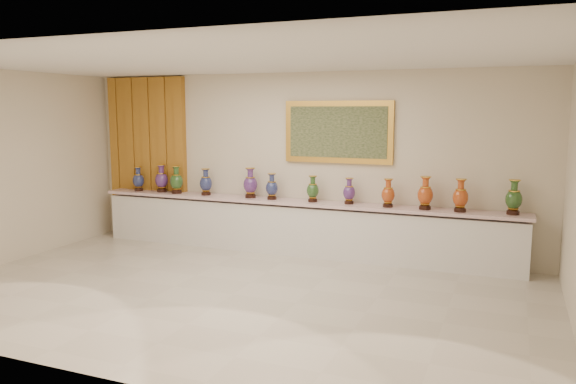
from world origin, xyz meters
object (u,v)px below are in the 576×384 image
at_px(vase_0, 138,180).
at_px(vase_2, 176,181).
at_px(counter, 296,228).
at_px(vase_1, 162,180).

bearing_deg(vase_0, vase_2, -0.43).
xyz_separation_m(counter, vase_0, (-3.11, -0.04, 0.67)).
bearing_deg(counter, vase_1, 179.68).
distance_m(vase_0, vase_1, 0.47).
height_order(counter, vase_1, vase_1).
height_order(counter, vase_0, vase_0).
xyz_separation_m(counter, vase_2, (-2.28, -0.05, 0.69)).
distance_m(counter, vase_0, 3.18).
height_order(vase_0, vase_2, vase_2).
distance_m(vase_1, vase_2, 0.36).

